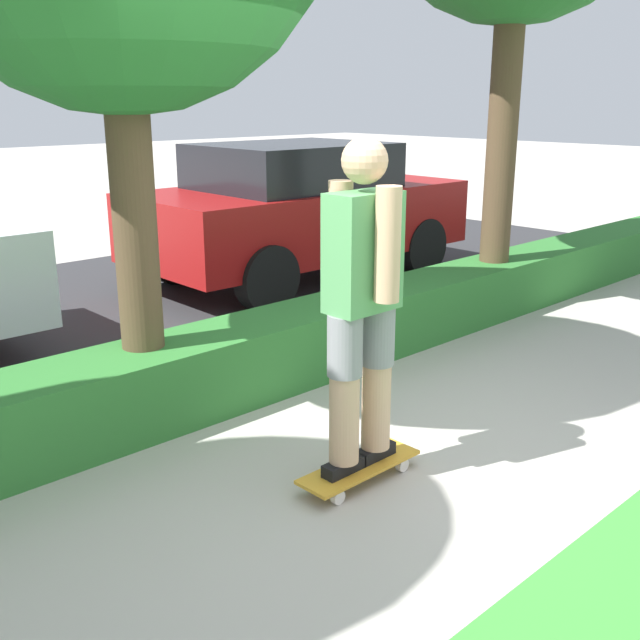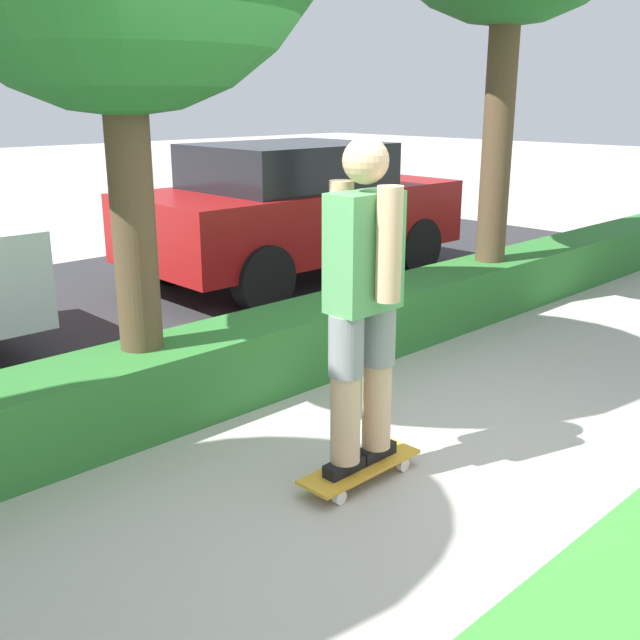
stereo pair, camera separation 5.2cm
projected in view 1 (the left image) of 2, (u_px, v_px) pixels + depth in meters
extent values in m
plane|color=#ADA89E|center=(405.00, 475.00, 4.24)|extent=(60.00, 60.00, 0.00)
cube|color=#2D2D30|center=(68.00, 321.00, 7.16)|extent=(15.83, 5.00, 0.01)
cube|color=#2D702D|center=(232.00, 363.00, 5.28)|extent=(15.83, 0.60, 0.51)
cube|color=gold|center=(360.00, 467.00, 4.15)|extent=(0.77, 0.24, 0.02)
cylinder|color=silver|center=(402.00, 465.00, 4.28)|extent=(0.08, 0.04, 0.08)
cylinder|color=silver|center=(379.00, 454.00, 4.40)|extent=(0.08, 0.04, 0.08)
cylinder|color=silver|center=(338.00, 497.00, 3.93)|extent=(0.08, 0.04, 0.08)
cylinder|color=silver|center=(314.00, 485.00, 4.06)|extent=(0.08, 0.04, 0.08)
cube|color=black|center=(344.00, 467.00, 4.06)|extent=(0.26, 0.09, 0.07)
cylinder|color=tan|center=(344.00, 390.00, 3.93)|extent=(0.16, 0.16, 0.83)
cylinder|color=gray|center=(345.00, 345.00, 3.86)|extent=(0.19, 0.19, 0.33)
cube|color=black|center=(375.00, 452.00, 4.22)|extent=(0.26, 0.09, 0.07)
cylinder|color=tan|center=(377.00, 378.00, 4.10)|extent=(0.16, 0.16, 0.83)
cylinder|color=gray|center=(378.00, 335.00, 4.02)|extent=(0.19, 0.19, 0.33)
cube|color=#519356|center=(363.00, 252.00, 3.81)|extent=(0.40, 0.22, 0.61)
cylinder|color=tan|center=(388.00, 245.00, 3.67)|extent=(0.13, 0.13, 0.57)
cylinder|color=tan|center=(340.00, 236.00, 3.90)|extent=(0.13, 0.13, 0.57)
sphere|color=tan|center=(365.00, 161.00, 3.68)|extent=(0.23, 0.23, 0.23)
cylinder|color=brown|center=(135.00, 232.00, 4.61)|extent=(0.27, 0.27, 2.52)
cylinder|color=brown|center=(502.00, 143.00, 7.02)|extent=(0.28, 0.28, 3.28)
cube|color=maroon|center=(300.00, 219.00, 8.62)|extent=(3.90, 1.89, 0.74)
cube|color=black|center=(292.00, 165.00, 8.37)|extent=(2.04, 1.63, 0.48)
cylinder|color=black|center=(422.00, 246.00, 8.94)|extent=(0.68, 0.22, 0.68)
cylinder|color=black|center=(325.00, 229.00, 10.10)|extent=(0.68, 0.22, 0.68)
cylinder|color=black|center=(267.00, 279.00, 7.36)|extent=(0.68, 0.22, 0.68)
cylinder|color=black|center=(174.00, 254.00, 8.51)|extent=(0.68, 0.22, 0.68)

